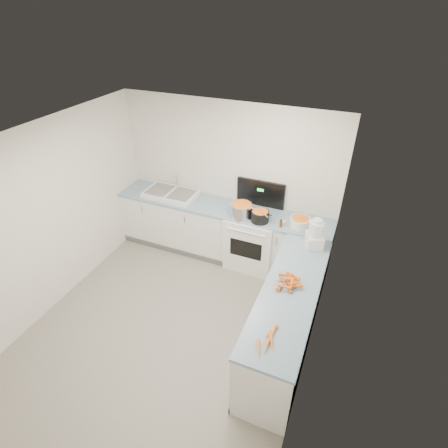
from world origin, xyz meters
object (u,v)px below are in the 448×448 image
at_px(stove, 253,239).
at_px(steel_pot, 241,211).
at_px(food_processor, 315,235).
at_px(extract_bottle, 281,224).
at_px(black_pot, 260,217).
at_px(mixing_bowl, 300,222).
at_px(spice_jar, 283,224).
at_px(sink, 171,194).

bearing_deg(stove, steel_pot, -136.11).
bearing_deg(food_processor, extract_bottle, 152.03).
relative_size(black_pot, mixing_bowl, 0.94).
distance_m(stove, mixing_bowl, 0.89).
relative_size(extract_bottle, spice_jar, 1.29).
bearing_deg(mixing_bowl, food_processor, -55.72).
bearing_deg(food_processor, mixing_bowl, 124.28).
relative_size(steel_pot, extract_bottle, 3.21).
bearing_deg(mixing_bowl, sink, 177.97).
xyz_separation_m(mixing_bowl, food_processor, (0.27, -0.40, 0.11)).
distance_m(black_pot, spice_jar, 0.35).
xyz_separation_m(steel_pot, mixing_bowl, (0.86, 0.09, -0.03)).
distance_m(sink, food_processor, 2.48).
relative_size(black_pot, spice_jar, 3.39).
bearing_deg(sink, steel_pot, -7.16).
bearing_deg(spice_jar, stove, 161.90).
bearing_deg(sink, stove, -0.62).
bearing_deg(steel_pot, mixing_bowl, 5.74).
relative_size(mixing_bowl, extract_bottle, 2.80).
bearing_deg(steel_pot, sink, 172.84).
xyz_separation_m(mixing_bowl, extract_bottle, (-0.24, -0.13, -0.01)).
bearing_deg(sink, food_processor, -11.13).
xyz_separation_m(stove, extract_bottle, (0.46, -0.19, 0.52)).
height_order(stove, black_pot, stove).
bearing_deg(black_pot, mixing_bowl, 9.61).
distance_m(steel_pot, extract_bottle, 0.62).
xyz_separation_m(stove, food_processor, (0.98, -0.46, 0.65)).
relative_size(stove, mixing_bowl, 4.86).
xyz_separation_m(black_pot, mixing_bowl, (0.57, 0.10, -0.01)).
bearing_deg(food_processor, sink, 168.87).
height_order(stove, food_processor, stove).
xyz_separation_m(black_pot, spice_jar, (0.35, -0.00, -0.04)).
bearing_deg(spice_jar, extract_bottle, -136.52).
bearing_deg(mixing_bowl, spice_jar, -155.32).
distance_m(extract_bottle, spice_jar, 0.04).
bearing_deg(black_pot, stove, 131.79).
height_order(extract_bottle, spice_jar, extract_bottle).
bearing_deg(extract_bottle, spice_jar, 43.48).
distance_m(black_pot, extract_bottle, 0.32).
xyz_separation_m(stove, black_pot, (0.14, -0.16, 0.54)).
height_order(sink, food_processor, food_processor).
relative_size(sink, extract_bottle, 8.62).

